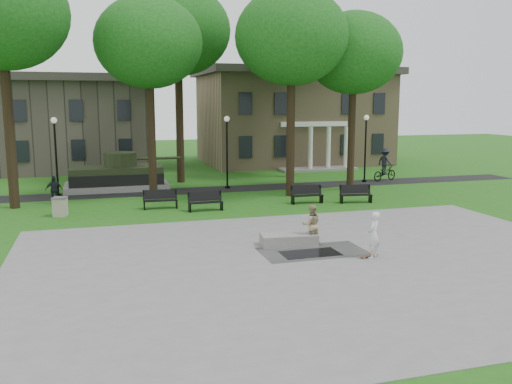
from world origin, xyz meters
TOP-DOWN VIEW (x-y plane):
  - ground at (0.00, 0.00)m, footprint 120.00×120.00m
  - plaza at (0.00, -5.00)m, footprint 22.00×16.00m
  - footpath at (0.00, 12.00)m, footprint 44.00×2.60m
  - building_right at (10.00, 26.00)m, footprint 17.00×12.00m
  - building_left at (-11.00, 26.50)m, footprint 15.00×10.00m
  - tree_0 at (-12.00, 9.00)m, footprint 6.80×6.80m
  - tree_1 at (-4.50, 10.50)m, footprint 6.20×6.20m
  - tree_2 at (3.50, 8.50)m, footprint 6.60×6.60m
  - tree_3 at (8.00, 9.50)m, footprint 6.00×6.00m
  - tree_4 at (-2.00, 16.00)m, footprint 7.20×7.20m
  - tree_5 at (6.50, 16.50)m, footprint 6.40×6.40m
  - lamp_left at (-10.00, 12.30)m, footprint 0.36×0.36m
  - lamp_mid at (0.50, 12.30)m, footprint 0.36×0.36m
  - lamp_right at (10.50, 12.30)m, footprint 0.36×0.36m
  - tank_monument at (-6.46, 14.00)m, footprint 7.45×3.40m
  - puddle at (-0.16, -3.79)m, footprint 2.20×1.20m
  - concrete_block at (-0.52, -2.43)m, footprint 2.30×1.25m
  - skateboard at (1.71, -4.85)m, footprint 0.80×0.36m
  - skateboarder at (1.80, -4.99)m, footprint 0.74×0.73m
  - friend_watching at (0.37, -2.58)m, footprint 0.85×0.71m
  - pedestrian_walker at (-10.04, 9.62)m, footprint 0.99×0.56m
  - cyclist at (12.23, 12.54)m, footprint 2.31×1.42m
  - park_bench_0 at (-4.53, 6.65)m, footprint 1.81×0.58m
  - park_bench_1 at (-2.33, 5.41)m, footprint 1.82×0.59m
  - park_bench_2 at (3.55, 5.90)m, footprint 1.81×0.58m
  - park_bench_3 at (6.26, 5.29)m, footprint 1.84×0.75m
  - trash_bin at (-9.53, 6.08)m, footprint 0.81×0.81m

SIDE VIEW (x-z plane):
  - ground at x=0.00m, z-range 0.00..0.00m
  - footpath at x=0.00m, z-range 0.00..0.01m
  - plaza at x=0.00m, z-range 0.00..0.02m
  - puddle at x=-0.16m, z-range 0.02..0.02m
  - skateboard at x=1.71m, z-range 0.02..0.09m
  - concrete_block at x=-0.52m, z-range 0.02..0.47m
  - trash_bin at x=-9.53m, z-range 0.01..0.97m
  - park_bench_0 at x=-4.53m, z-range 0.02..1.02m
  - park_bench_1 at x=-2.33m, z-range 0.02..1.02m
  - park_bench_2 at x=3.55m, z-range 0.02..1.02m
  - park_bench_3 at x=6.26m, z-range 0.02..1.02m
  - pedestrian_walker at x=-10.04m, z-range 0.00..1.58m
  - friend_watching at x=0.37m, z-range 0.02..1.63m
  - tank_monument at x=-6.46m, z-range -0.34..2.06m
  - skateboarder at x=1.80m, z-range 0.02..1.73m
  - cyclist at x=12.23m, z-range -0.22..2.14m
  - lamp_left at x=-10.00m, z-range 0.43..5.16m
  - lamp_mid at x=0.50m, z-range 0.43..5.16m
  - lamp_right at x=10.50m, z-range 0.43..5.16m
  - building_left at x=-11.00m, z-range 0.00..7.20m
  - building_right at x=10.00m, z-range 0.04..8.64m
  - tree_3 at x=8.00m, z-range 3.00..14.19m
  - tree_1 at x=-4.50m, z-range 3.14..14.77m
  - tree_2 at x=3.50m, z-range 3.23..15.40m
  - tree_5 at x=6.50m, z-range 3.45..15.89m
  - tree_0 at x=-12.00m, z-range 3.54..16.51m
  - tree_4 at x=-2.00m, z-range 3.64..17.14m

